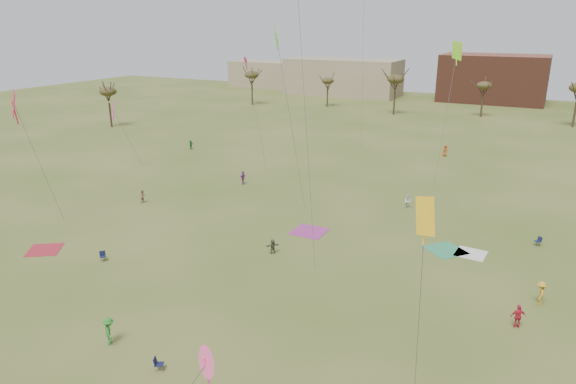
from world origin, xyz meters
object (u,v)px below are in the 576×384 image
at_px(flyer_near_center, 109,331).
at_px(camp_chair_right, 537,243).
at_px(camp_chair_center, 159,366).
at_px(camp_chair_left, 103,258).
at_px(spectator_fore_a, 518,316).

height_order(flyer_near_center, camp_chair_right, flyer_near_center).
relative_size(camp_chair_center, camp_chair_right, 1.00).
xyz_separation_m(camp_chair_left, camp_chair_center, (14.42, -9.58, 0.00)).
xyz_separation_m(flyer_near_center, camp_chair_left, (-9.79, 8.90, -0.68)).
bearing_deg(camp_chair_right, spectator_fore_a, -48.18).
bearing_deg(flyer_near_center, spectator_fore_a, -108.75).
relative_size(spectator_fore_a, camp_chair_right, 1.99).
relative_size(spectator_fore_a, camp_chair_center, 1.99).
distance_m(camp_chair_left, camp_chair_center, 17.31).
xyz_separation_m(flyer_near_center, spectator_fore_a, (23.46, 14.15, -0.07)).
distance_m(spectator_fore_a, camp_chair_right, 15.77).
bearing_deg(camp_chair_center, camp_chair_right, -59.20).
height_order(flyer_near_center, camp_chair_center, flyer_near_center).
relative_size(flyer_near_center, spectator_fore_a, 1.09).
xyz_separation_m(spectator_fore_a, camp_chair_right, (0.59, 15.75, -0.61)).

